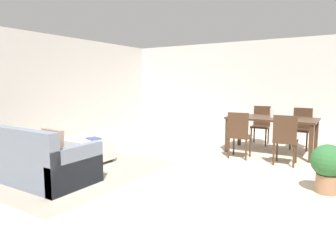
# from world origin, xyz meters

# --- Properties ---
(ground_plane) EXTENTS (10.80, 10.80, 0.00)m
(ground_plane) POSITION_xyz_m (0.00, 0.00, 0.00)
(ground_plane) COLOR beige
(wall_back) EXTENTS (9.00, 0.12, 2.70)m
(wall_back) POSITION_xyz_m (0.00, 5.00, 1.35)
(wall_back) COLOR beige
(wall_back) RESTS_ON ground_plane
(wall_left) EXTENTS (0.12, 11.00, 2.70)m
(wall_left) POSITION_xyz_m (-4.50, 0.50, 1.35)
(wall_left) COLOR beige
(wall_left) RESTS_ON ground_plane
(area_rug) EXTENTS (3.00, 2.80, 0.01)m
(area_rug) POSITION_xyz_m (-2.07, -0.59, 0.00)
(area_rug) COLOR gray
(area_rug) RESTS_ON ground_plane
(couch) EXTENTS (2.13, 0.92, 0.86)m
(couch) POSITION_xyz_m (-2.05, -1.20, 0.29)
(couch) COLOR slate
(couch) RESTS_ON ground_plane
(ottoman_table) EXTENTS (0.99, 0.59, 0.43)m
(ottoman_table) POSITION_xyz_m (-2.09, -0.03, 0.24)
(ottoman_table) COLOR silver
(ottoman_table) RESTS_ON ground_plane
(dining_table) EXTENTS (1.77, 0.94, 0.76)m
(dining_table) POSITION_xyz_m (0.73, 2.55, 0.67)
(dining_table) COLOR #422B1C
(dining_table) RESTS_ON ground_plane
(dining_chair_near_left) EXTENTS (0.42, 0.42, 0.92)m
(dining_chair_near_left) POSITION_xyz_m (0.30, 1.72, 0.52)
(dining_chair_near_left) COLOR #422B1C
(dining_chair_near_left) RESTS_ON ground_plane
(dining_chair_near_right) EXTENTS (0.42, 0.42, 0.92)m
(dining_chair_near_right) POSITION_xyz_m (1.17, 1.69, 0.52)
(dining_chair_near_right) COLOR #422B1C
(dining_chair_near_right) RESTS_ON ground_plane
(dining_chair_far_left) EXTENTS (0.43, 0.43, 0.92)m
(dining_chair_far_left) POSITION_xyz_m (0.29, 3.40, 0.52)
(dining_chair_far_left) COLOR #422B1C
(dining_chair_far_left) RESTS_ON ground_plane
(dining_chair_far_right) EXTENTS (0.42, 0.42, 0.92)m
(dining_chair_far_right) POSITION_xyz_m (1.21, 3.35, 0.52)
(dining_chair_far_right) COLOR #422B1C
(dining_chair_far_right) RESTS_ON ground_plane
(vase_centerpiece) EXTENTS (0.09, 0.09, 0.20)m
(vase_centerpiece) POSITION_xyz_m (0.72, 2.56, 0.86)
(vase_centerpiece) COLOR silver
(vase_centerpiece) RESTS_ON dining_table
(book_on_ottoman) EXTENTS (0.31, 0.27, 0.03)m
(book_on_ottoman) POSITION_xyz_m (-1.94, 0.05, 0.44)
(book_on_ottoman) COLOR #3F4C72
(book_on_ottoman) RESTS_ON ottoman_table
(potted_plant) EXTENTS (0.45, 0.45, 0.67)m
(potted_plant) POSITION_xyz_m (1.94, 0.56, 0.39)
(potted_plant) COLOR #996B4C
(potted_plant) RESTS_ON ground_plane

